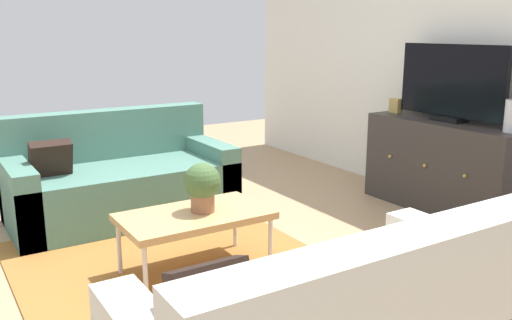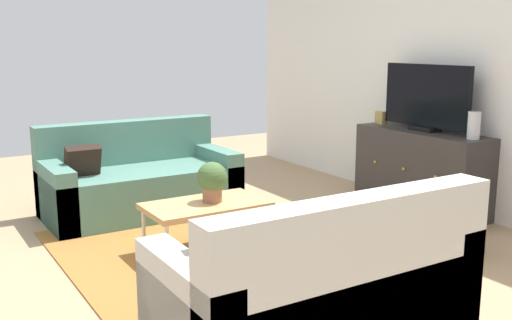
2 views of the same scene
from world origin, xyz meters
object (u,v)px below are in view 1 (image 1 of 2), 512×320
object	(u,v)px
potted_plant	(203,185)
flat_screen_tv	(452,83)
mantel_clock	(396,106)
wicker_basket	(489,243)
coffee_table	(195,218)
tv_console	(443,166)
couch_left_side	(118,182)
glass_vase	(512,116)

from	to	relation	value
potted_plant	flat_screen_tv	distance (m)	2.34
flat_screen_tv	mantel_clock	xyz separation A→B (m)	(-0.58, -0.02, -0.25)
potted_plant	wicker_basket	bearing A→B (deg)	57.05
coffee_table	tv_console	size ratio (longest dim) A/B	0.66
couch_left_side	glass_vase	size ratio (longest dim) A/B	7.24
mantel_clock	flat_screen_tv	bearing A→B (deg)	1.99
tv_console	wicker_basket	distance (m)	1.26
tv_console	mantel_clock	bearing A→B (deg)	180.00
potted_plant	couch_left_side	bearing A→B (deg)	-175.48
glass_vase	wicker_basket	xyz separation A→B (m)	(0.42, -0.75, -0.70)
coffee_table	mantel_clock	bearing A→B (deg)	104.17
glass_vase	flat_screen_tv	bearing A→B (deg)	178.01
couch_left_side	glass_vase	xyz separation A→B (m)	(1.93, 2.37, 0.61)
coffee_table	tv_console	xyz separation A→B (m)	(-0.01, 2.33, 0.02)
couch_left_side	tv_console	size ratio (longest dim) A/B	1.26
tv_console	potted_plant	bearing A→B (deg)	-89.70
coffee_table	wicker_basket	xyz separation A→B (m)	(0.98, 1.58, -0.17)
flat_screen_tv	mantel_clock	bearing A→B (deg)	-178.01
mantel_clock	coffee_table	bearing A→B (deg)	-75.83
wicker_basket	potted_plant	bearing A→B (deg)	-122.95
coffee_table	flat_screen_tv	bearing A→B (deg)	90.30
coffee_table	tv_console	bearing A→B (deg)	90.30
flat_screen_tv	wicker_basket	world-z (taller)	flat_screen_tv
couch_left_side	flat_screen_tv	size ratio (longest dim) A/B	1.73
couch_left_side	coffee_table	xyz separation A→B (m)	(1.36, 0.05, 0.08)
wicker_basket	glass_vase	bearing A→B (deg)	119.27
couch_left_side	glass_vase	distance (m)	3.12
couch_left_side	flat_screen_tv	xyz separation A→B (m)	(1.35, 2.39, 0.80)
coffee_table	tv_console	world-z (taller)	tv_console
glass_vase	coffee_table	bearing A→B (deg)	-103.61
mantel_clock	wicker_basket	world-z (taller)	mantel_clock
mantel_clock	wicker_basket	distance (m)	1.85
wicker_basket	couch_left_side	bearing A→B (deg)	-145.29
glass_vase	wicker_basket	world-z (taller)	glass_vase
coffee_table	potted_plant	size ratio (longest dim) A/B	2.95
potted_plant	wicker_basket	world-z (taller)	potted_plant
potted_plant	flat_screen_tv	bearing A→B (deg)	90.29
couch_left_side	flat_screen_tv	bearing A→B (deg)	60.55
tv_console	mantel_clock	size ratio (longest dim) A/B	10.71
potted_plant	wicker_basket	distance (m)	1.85
tv_console	glass_vase	xyz separation A→B (m)	(0.58, 0.00, 0.51)
flat_screen_tv	wicker_basket	size ratio (longest dim) A/B	2.60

